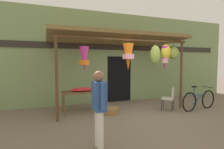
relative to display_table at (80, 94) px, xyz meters
The scene contains 9 objects.
ground_plane 2.09m from the display_table, 27.52° to the right, with size 30.00×30.00×0.00m, color #756656.
shop_facade 2.54m from the display_table, 36.48° to the left, with size 12.50×0.29×3.88m.
market_stall_canopy 2.39m from the display_table, ahead, with size 5.03×2.65×2.77m.
display_table is the anchor object (origin of this frame).
flower_heap_on_table 0.18m from the display_table, 13.07° to the left, with size 0.76×0.53×0.11m.
folding_chair 3.21m from the display_table, 17.38° to the right, with size 0.57×0.57×0.84m.
wicker_basket_by_table 1.23m from the display_table, 30.61° to the right, with size 0.53×0.53×0.21m, color olive.
parked_bicycle 4.36m from the display_table, 15.95° to the right, with size 1.74×0.44×0.92m.
customer_foreground 2.73m from the display_table, 92.07° to the right, with size 0.22×0.59×1.57m.
Camera 1 is at (-2.85, -5.20, 1.74)m, focal length 28.51 mm.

